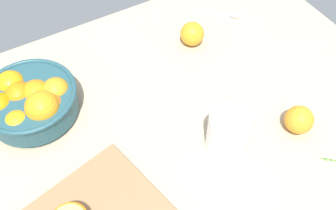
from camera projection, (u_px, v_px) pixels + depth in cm
name	position (u px, v px, depth cm)	size (l,w,h in cm)	color
ground_plane	(158.00, 127.00, 96.18)	(132.16, 89.29, 3.00)	tan
fruit_bowl	(31.00, 102.00, 92.92)	(23.59, 23.59, 11.26)	#234C56
juice_glass	(227.00, 134.00, 87.34)	(9.48, 9.48, 11.28)	white
loose_orange_0	(192.00, 34.00, 110.03)	(7.01, 7.01, 7.01)	orange
loose_orange_1	(299.00, 120.00, 91.51)	(7.00, 7.00, 7.00)	orange
spoon	(226.00, 14.00, 120.09)	(11.38, 10.40, 1.00)	silver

